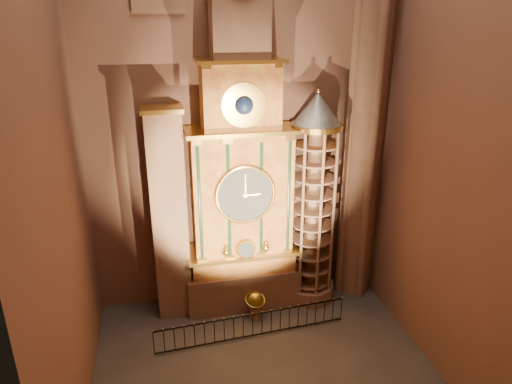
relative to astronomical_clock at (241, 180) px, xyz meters
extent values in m
plane|color=#383330|center=(0.00, -4.96, -6.68)|extent=(14.00, 14.00, 0.00)
plane|color=brown|center=(0.00, 1.04, 4.32)|extent=(22.00, 0.00, 22.00)
plane|color=brown|center=(-7.00, -4.96, 4.32)|extent=(0.00, 22.00, 22.00)
plane|color=brown|center=(7.00, -4.96, 4.32)|extent=(0.00, 22.00, 22.00)
cube|color=#8C634C|center=(0.00, 0.04, -5.68)|extent=(5.60, 2.20, 2.00)
cube|color=maroon|center=(0.00, 0.04, -4.18)|extent=(5.00, 2.00, 1.00)
cube|color=gold|center=(0.00, -0.01, -3.63)|extent=(5.40, 2.30, 0.18)
cube|color=maroon|center=(0.00, 0.04, -0.68)|extent=(4.60, 2.00, 6.00)
cylinder|color=black|center=(-2.05, -0.82, -0.68)|extent=(0.32, 0.32, 5.60)
cylinder|color=black|center=(-0.75, -0.82, -0.68)|extent=(0.32, 0.32, 5.60)
cylinder|color=black|center=(0.75, -0.82, -0.68)|extent=(0.32, 0.32, 5.60)
cylinder|color=black|center=(2.05, -0.82, -0.68)|extent=(0.32, 0.32, 5.60)
cube|color=gold|center=(0.00, -0.01, 2.37)|extent=(5.00, 2.25, 0.18)
cylinder|color=#2D3033|center=(0.00, -0.97, -0.38)|extent=(2.60, 0.12, 2.60)
torus|color=gold|center=(0.00, -1.02, -0.38)|extent=(2.80, 0.16, 2.80)
cylinder|color=gold|center=(0.00, -1.12, -3.08)|extent=(0.90, 0.10, 0.90)
sphere|color=gold|center=(-0.95, -1.07, -3.13)|extent=(0.36, 0.36, 0.36)
sphere|color=gold|center=(0.95, -1.07, -3.13)|extent=(0.36, 0.36, 0.36)
cube|color=maroon|center=(0.00, 0.04, 3.82)|extent=(3.40, 1.80, 3.00)
sphere|color=#0C183E|center=(0.00, -0.87, 3.62)|extent=(0.80, 0.80, 0.80)
cube|color=gold|center=(0.00, -0.01, 5.37)|extent=(3.80, 2.00, 0.15)
cube|color=#8C634C|center=(0.00, 0.04, 6.62)|extent=(2.40, 1.60, 2.60)
cube|color=#8C634C|center=(-3.40, 0.04, -1.68)|extent=(1.60, 1.40, 10.00)
cube|color=gold|center=(-3.40, -0.38, -3.68)|extent=(1.35, 0.10, 2.10)
cube|color=#461312|center=(-3.40, -0.44, -3.68)|extent=(1.05, 0.04, 1.75)
cube|color=gold|center=(-3.40, -0.38, -1.08)|extent=(1.35, 0.10, 2.10)
cube|color=#461312|center=(-3.40, -0.44, -1.08)|extent=(1.05, 0.04, 1.75)
cube|color=gold|center=(-3.40, -0.38, 1.52)|extent=(1.35, 0.10, 2.10)
cube|color=#461312|center=(-3.40, -0.44, 1.52)|extent=(1.05, 0.04, 1.75)
cube|color=gold|center=(-3.40, 0.04, 3.42)|extent=(1.80, 1.60, 0.20)
cylinder|color=#8C634C|center=(3.50, -0.26, -6.28)|extent=(2.50, 2.50, 0.80)
cylinder|color=#8C634C|center=(3.50, -0.26, -1.78)|extent=(0.70, 0.70, 8.20)
cylinder|color=gold|center=(3.50, -0.26, 2.42)|extent=(2.40, 2.40, 0.25)
cone|color=slate|center=(3.50, -0.26, 3.22)|extent=(2.30, 2.30, 1.50)
sphere|color=gold|center=(3.50, -0.26, 4.02)|extent=(0.20, 0.20, 0.20)
cylinder|color=#8C634C|center=(6.10, 0.04, 4.32)|extent=(1.60, 1.60, 22.00)
cylinder|color=#8C634C|center=(6.90, 0.04, 4.32)|extent=(0.44, 0.44, 22.00)
cylinder|color=#8C634C|center=(5.30, 0.04, 4.32)|extent=(0.44, 0.44, 22.00)
cylinder|color=#8C634C|center=(6.10, 0.84, 4.32)|extent=(0.44, 0.44, 22.00)
cylinder|color=#8C634C|center=(6.10, -0.76, 4.32)|extent=(0.44, 0.44, 22.00)
cylinder|color=#8C634C|center=(0.35, -1.49, -6.36)|extent=(0.54, 0.54, 0.63)
sphere|color=gold|center=(0.35, -1.49, -5.65)|extent=(0.81, 0.81, 0.81)
torus|color=gold|center=(0.35, -1.49, -5.65)|extent=(1.17, 1.13, 0.43)
cube|color=black|center=(-0.08, -2.91, -5.43)|extent=(8.84, 0.66, 0.05)
cube|color=black|center=(-0.08, -2.91, -6.57)|extent=(8.84, 0.66, 0.05)
camera|label=1|loc=(-3.61, -19.75, 7.04)|focal=32.00mm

